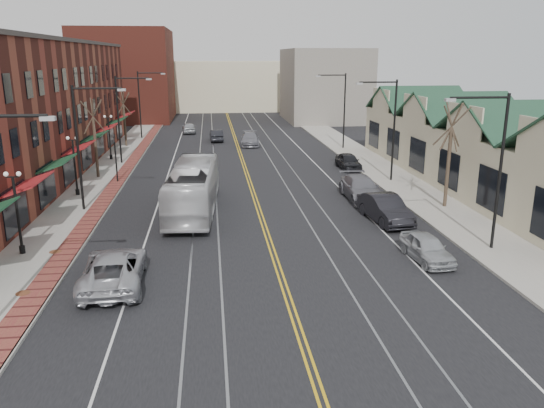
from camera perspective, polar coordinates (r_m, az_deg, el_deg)
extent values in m
plane|color=black|center=(21.44, 2.33, -11.85)|extent=(160.00, 160.00, 0.00)
cube|color=gray|center=(40.99, -19.06, 0.89)|extent=(4.00, 120.00, 0.15)
cube|color=gray|center=(42.74, 14.16, 1.86)|extent=(4.00, 120.00, 0.15)
cube|color=maroon|center=(48.68, -26.09, 8.88)|extent=(10.00, 50.00, 11.00)
cube|color=beige|center=(44.77, 21.58, 4.76)|extent=(8.00, 36.00, 4.60)
cube|color=maroon|center=(89.77, -15.37, 13.23)|extent=(14.00, 18.00, 14.00)
cube|color=beige|center=(103.97, -5.09, 12.58)|extent=(22.00, 14.00, 9.00)
cube|color=slate|center=(85.82, 5.63, 12.61)|extent=(12.00, 16.00, 11.00)
cylinder|color=black|center=(20.12, -27.14, 8.42)|extent=(3.00, 0.12, 0.12)
cube|color=#999999|center=(19.66, -22.97, 8.47)|extent=(0.50, 0.25, 0.15)
cylinder|color=black|center=(36.25, -20.15, 5.56)|extent=(0.16, 0.16, 8.00)
cylinder|color=black|center=(35.52, -18.33, 11.72)|extent=(3.00, 0.12, 0.12)
cube|color=#999999|center=(35.26, -15.88, 11.73)|extent=(0.50, 0.25, 0.15)
cylinder|color=black|center=(51.80, -16.19, 8.64)|extent=(0.16, 0.16, 8.00)
cylinder|color=black|center=(51.29, -14.83, 12.95)|extent=(3.00, 0.12, 0.12)
cube|color=#999999|center=(51.11, -13.11, 12.94)|extent=(0.50, 0.25, 0.15)
cylinder|color=black|center=(67.56, -14.05, 10.28)|extent=(0.16, 0.16, 8.00)
cylinder|color=black|center=(67.17, -12.96, 13.58)|extent=(3.00, 0.12, 0.12)
cube|color=#999999|center=(67.03, -11.65, 13.56)|extent=(0.50, 0.25, 0.15)
cylinder|color=black|center=(29.30, 23.31, 3.05)|extent=(0.16, 0.16, 8.00)
cylinder|color=black|center=(28.08, 21.45, 10.61)|extent=(3.00, 0.12, 0.12)
cube|color=#999999|center=(27.42, 18.61, 10.57)|extent=(0.50, 0.25, 0.15)
cylinder|color=black|center=(43.68, 12.98, 7.67)|extent=(0.16, 0.16, 8.00)
cylinder|color=black|center=(42.86, 11.36, 12.73)|extent=(3.00, 0.12, 0.12)
cube|color=#999999|center=(42.44, 9.37, 12.66)|extent=(0.50, 0.25, 0.15)
cylinder|color=black|center=(58.90, 7.79, 9.88)|extent=(0.16, 0.16, 8.00)
cylinder|color=black|center=(58.30, 6.46, 13.61)|extent=(3.00, 0.12, 0.12)
cube|color=#999999|center=(57.98, 4.97, 13.54)|extent=(0.50, 0.25, 0.15)
cylinder|color=black|center=(30.05, -25.27, -4.44)|extent=(0.28, 0.28, 0.40)
cylinder|color=black|center=(29.53, -25.67, -1.15)|extent=(0.14, 0.14, 4.00)
cube|color=black|center=(29.07, -26.13, 2.63)|extent=(0.60, 0.06, 0.06)
sphere|color=white|center=(29.14, -26.72, 2.89)|extent=(0.24, 0.24, 0.24)
sphere|color=white|center=(28.94, -25.60, 2.95)|extent=(0.24, 0.24, 0.24)
cylinder|color=black|center=(41.11, -20.18, 1.23)|extent=(0.28, 0.28, 0.40)
cylinder|color=black|center=(40.73, -20.42, 3.68)|extent=(0.14, 0.14, 4.00)
cube|color=black|center=(40.40, -20.69, 6.45)|extent=(0.60, 0.06, 0.06)
sphere|color=white|center=(40.45, -21.12, 6.64)|extent=(0.24, 0.24, 0.24)
sphere|color=white|center=(40.30, -20.29, 6.69)|extent=(0.24, 0.24, 0.24)
cylinder|color=black|center=(54.51, -16.92, 4.86)|extent=(0.28, 0.28, 0.40)
cylinder|color=black|center=(54.23, -17.07, 6.73)|extent=(0.14, 0.14, 4.00)
cube|color=black|center=(53.98, -17.24, 8.82)|extent=(0.60, 0.06, 0.06)
sphere|color=white|center=(54.02, -17.56, 8.96)|extent=(0.24, 0.24, 0.24)
sphere|color=white|center=(53.91, -16.93, 9.00)|extent=(0.24, 0.24, 0.24)
cylinder|color=#382B21|center=(46.34, -18.43, 5.77)|extent=(0.24, 0.24, 4.90)
cylinder|color=#382B21|center=(46.01, -18.71, 8.90)|extent=(0.58, 1.37, 2.90)
cylinder|color=#382B21|center=(46.01, -18.71, 8.90)|extent=(1.60, 0.66, 2.78)
cylinder|color=#382B21|center=(46.01, -18.71, 8.90)|extent=(0.53, 1.23, 2.96)
cylinder|color=#382B21|center=(46.01, -18.71, 8.90)|extent=(1.69, 1.03, 2.64)
cylinder|color=#382B21|center=(46.01, -18.71, 8.90)|extent=(1.78, 1.29, 2.48)
cylinder|color=#382B21|center=(61.96, -15.54, 8.13)|extent=(0.24, 0.24, 4.55)
cylinder|color=#382B21|center=(61.72, -15.70, 10.31)|extent=(0.55, 1.28, 2.69)
cylinder|color=#382B21|center=(61.72, -15.70, 10.31)|extent=(1.49, 0.62, 2.58)
cylinder|color=#382B21|center=(61.72, -15.70, 10.31)|extent=(0.50, 1.15, 2.75)
cylinder|color=#382B21|center=(61.72, -15.70, 10.31)|extent=(1.57, 0.97, 2.45)
cylinder|color=#382B21|center=(61.72, -15.70, 10.31)|extent=(1.66, 1.20, 2.30)
cylinder|color=#382B21|center=(36.97, 18.40, 3.72)|extent=(0.24, 0.24, 5.25)
cylinder|color=#382B21|center=(36.55, 18.76, 7.90)|extent=(0.61, 1.46, 3.10)
cylinder|color=#382B21|center=(36.55, 18.76, 7.90)|extent=(1.70, 0.70, 2.97)
cylinder|color=#382B21|center=(36.55, 18.76, 7.90)|extent=(0.56, 1.31, 3.17)
cylinder|color=#382B21|center=(36.55, 18.76, 7.90)|extent=(1.80, 1.10, 2.82)
cylinder|color=#382B21|center=(36.55, 18.76, 7.90)|extent=(1.90, 1.37, 2.65)
cylinder|color=#592D19|center=(25.21, -25.22, -8.66)|extent=(0.60, 0.60, 0.02)
cylinder|color=#592D19|center=(29.63, -22.29, -4.76)|extent=(0.60, 0.60, 0.02)
cylinder|color=black|center=(44.20, -16.42, 4.37)|extent=(0.12, 0.12, 3.20)
imported|color=black|center=(43.91, -16.60, 6.60)|extent=(0.18, 0.15, 0.90)
imported|color=silver|center=(34.88, -8.46, 1.69)|extent=(3.44, 11.60, 3.19)
imported|color=#B3B4BA|center=(24.70, -16.65, -6.69)|extent=(2.87, 5.77, 1.57)
imported|color=#ACAFB3|center=(27.61, 16.30, -4.55)|extent=(1.87, 4.02, 1.33)
imported|color=black|center=(33.33, 12.07, -0.49)|extent=(2.32, 5.24, 1.67)
imported|color=slate|center=(38.30, 9.54, 1.69)|extent=(2.27, 5.57, 1.62)
imported|color=black|center=(48.60, 8.21, 4.57)|extent=(1.78, 4.22, 1.43)
imported|color=black|center=(64.68, -6.01, 7.34)|extent=(1.65, 4.22, 1.37)
imported|color=slate|center=(61.29, -2.38, 7.01)|extent=(2.43, 5.23, 1.48)
imported|color=#9C9FA3|center=(72.01, -8.94, 8.11)|extent=(2.01, 4.35, 1.44)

